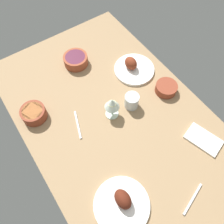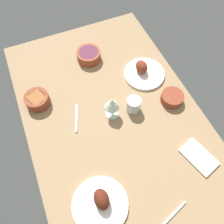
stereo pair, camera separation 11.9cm
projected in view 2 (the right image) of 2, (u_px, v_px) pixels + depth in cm
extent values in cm
cube|color=#937551|center=(112.00, 116.00, 122.92)|extent=(140.00, 90.00, 4.00)
cylinder|color=white|center=(144.00, 74.00, 133.41)|extent=(23.69, 23.69, 1.60)
ellipsoid|color=maroon|center=(142.00, 67.00, 130.55)|extent=(8.45, 6.16, 7.27)
cylinder|color=white|center=(100.00, 205.00, 98.28)|extent=(24.49, 24.49, 1.60)
ellipsoid|color=#511E11|center=(102.00, 199.00, 95.34)|extent=(8.89, 6.31, 7.58)
cylinder|color=brown|center=(89.00, 55.00, 137.64)|extent=(14.33, 14.33, 5.78)
cylinder|color=#4C192D|center=(88.00, 53.00, 135.56)|extent=(11.75, 11.75, 1.00)
cylinder|color=brown|center=(37.00, 100.00, 121.76)|extent=(12.84, 12.84, 6.23)
cylinder|color=brown|center=(36.00, 97.00, 119.48)|extent=(10.53, 10.53, 1.00)
cylinder|color=brown|center=(172.00, 98.00, 123.26)|extent=(11.99, 11.99, 4.85)
cylinder|color=white|center=(173.00, 96.00, 121.58)|extent=(9.83, 9.83, 1.00)
cylinder|color=silver|center=(112.00, 114.00, 120.81)|extent=(7.00, 7.00, 0.50)
cylinder|color=silver|center=(112.00, 111.00, 117.54)|extent=(1.00, 1.00, 7.00)
cone|color=silver|center=(112.00, 104.00, 111.65)|extent=(7.60, 7.60, 6.50)
cylinder|color=beige|center=(112.00, 105.00, 112.92)|extent=(4.18, 4.18, 2.80)
cylinder|color=silver|center=(133.00, 105.00, 119.09)|extent=(7.61, 7.61, 8.36)
cube|color=white|center=(199.00, 157.00, 108.98)|extent=(19.43, 14.78, 1.20)
cube|color=silver|center=(76.00, 118.00, 119.40)|extent=(15.44, 6.15, 0.80)
cube|color=silver|center=(173.00, 215.00, 96.75)|extent=(5.74, 15.63, 0.80)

